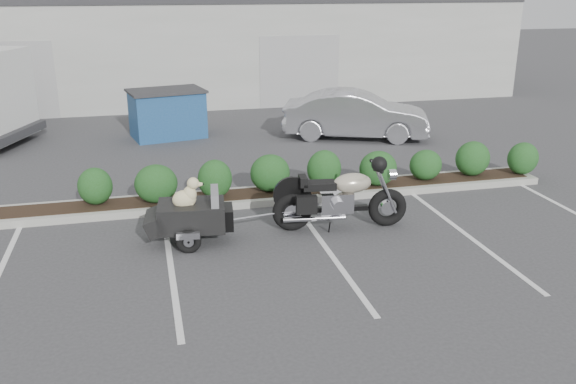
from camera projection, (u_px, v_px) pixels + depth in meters
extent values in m
plane|color=#38383A|center=(253.00, 242.00, 10.95)|extent=(90.00, 90.00, 0.00)
cube|color=#9E9E93|center=(280.00, 195.00, 13.17)|extent=(12.00, 1.00, 0.15)
cube|color=#9EA099|center=(179.00, 42.00, 25.91)|extent=(26.00, 10.00, 4.00)
torus|color=black|center=(292.00, 212.00, 11.36)|extent=(0.76, 0.27, 0.74)
torus|color=black|center=(387.00, 207.00, 11.59)|extent=(0.76, 0.27, 0.74)
cylinder|color=silver|center=(292.00, 212.00, 11.36)|extent=(0.32, 0.17, 0.31)
cylinder|color=silver|center=(387.00, 207.00, 11.59)|extent=(0.28, 0.14, 0.27)
cylinder|color=silver|center=(386.00, 189.00, 11.34)|extent=(0.48, 0.11, 0.99)
cylinder|color=silver|center=(383.00, 185.00, 11.55)|extent=(0.48, 0.11, 0.99)
cylinder|color=silver|center=(376.00, 166.00, 11.28)|extent=(0.12, 0.78, 0.04)
cylinder|color=silver|center=(392.00, 175.00, 11.38)|extent=(0.15, 0.21, 0.20)
sphere|color=black|center=(379.00, 164.00, 10.92)|extent=(0.32, 0.32, 0.29)
cube|color=silver|center=(336.00, 202.00, 11.41)|extent=(0.65, 0.44, 0.38)
cube|color=black|center=(342.00, 208.00, 11.47)|extent=(1.01, 0.22, 0.09)
ellipsoid|color=#BFB59A|center=(352.00, 183.00, 11.33)|extent=(0.77, 0.49, 0.37)
cube|color=black|center=(319.00, 185.00, 11.26)|extent=(0.64, 0.40, 0.13)
cube|color=black|center=(303.00, 181.00, 11.19)|extent=(0.17, 0.35, 0.18)
cylinder|color=silver|center=(314.00, 219.00, 11.25)|extent=(1.17, 0.23, 0.10)
cylinder|color=silver|center=(311.00, 211.00, 11.62)|extent=(1.17, 0.23, 0.10)
cube|color=black|center=(307.00, 205.00, 11.02)|extent=(0.39, 0.20, 0.33)
cube|color=black|center=(192.00, 216.00, 10.82)|extent=(1.25, 0.92, 0.47)
cube|color=slate|center=(215.00, 199.00, 10.77)|extent=(0.21, 0.70, 0.33)
cube|color=slate|center=(194.00, 209.00, 10.78)|extent=(0.85, 0.77, 0.04)
cube|color=black|center=(157.00, 221.00, 10.77)|extent=(0.50, 0.84, 0.41)
cube|color=black|center=(227.00, 217.00, 10.91)|extent=(0.28, 0.58, 0.38)
torus|color=black|center=(189.00, 242.00, 10.47)|extent=(0.44, 0.17, 0.43)
torus|color=black|center=(190.00, 222.00, 11.34)|extent=(0.44, 0.17, 0.43)
cube|color=silver|center=(188.00, 236.00, 10.37)|extent=(0.41, 0.13, 0.11)
cube|color=silver|center=(190.00, 214.00, 11.35)|extent=(0.41, 0.13, 0.11)
cylinder|color=black|center=(189.00, 231.00, 10.91)|extent=(0.15, 1.00, 0.04)
cylinder|color=silver|center=(242.00, 220.00, 10.97)|extent=(0.67, 0.11, 0.04)
ellipsoid|color=beige|center=(184.00, 199.00, 10.69)|extent=(0.45, 0.33, 0.33)
ellipsoid|color=beige|center=(190.00, 194.00, 10.67)|extent=(0.26, 0.25, 0.31)
sphere|color=beige|center=(193.00, 183.00, 10.61)|extent=(0.23, 0.23, 0.21)
ellipsoid|color=beige|center=(199.00, 184.00, 10.63)|extent=(0.16, 0.11, 0.08)
sphere|color=black|center=(203.00, 184.00, 10.64)|extent=(0.04, 0.04, 0.04)
ellipsoid|color=beige|center=(190.00, 183.00, 10.54)|extent=(0.06, 0.05, 0.12)
ellipsoid|color=beige|center=(190.00, 181.00, 10.66)|extent=(0.06, 0.05, 0.12)
cylinder|color=beige|center=(192.00, 207.00, 10.68)|extent=(0.05, 0.05, 0.13)
cylinder|color=beige|center=(192.00, 204.00, 10.81)|extent=(0.05, 0.05, 0.13)
imported|color=#BBBBC3|center=(356.00, 115.00, 18.05)|extent=(4.50, 2.92, 1.40)
cube|color=navy|center=(167.00, 114.00, 18.17)|extent=(2.28, 1.75, 1.37)
cube|color=#2D2D30|center=(166.00, 91.00, 17.94)|extent=(2.41, 1.88, 0.07)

